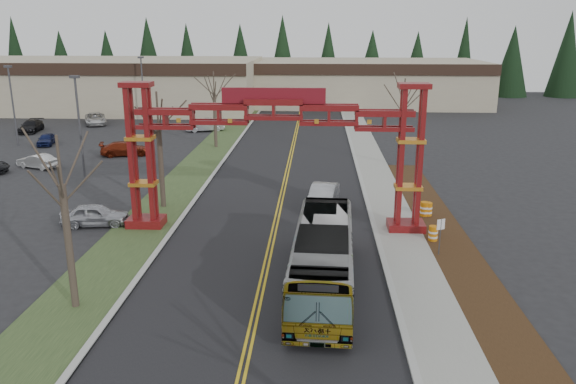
# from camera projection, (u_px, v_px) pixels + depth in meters

# --- Properties ---
(road) EXTENTS (12.00, 110.00, 0.02)m
(road) POSITION_uv_depth(u_px,v_px,m) (282.00, 196.00, 41.27)
(road) COLOR black
(road) RESTS_ON ground
(lane_line_left) EXTENTS (0.12, 100.00, 0.01)m
(lane_line_left) POSITION_uv_depth(u_px,v_px,m) (280.00, 196.00, 41.27)
(lane_line_left) COLOR gold
(lane_line_left) RESTS_ON road
(lane_line_right) EXTENTS (0.12, 100.00, 0.01)m
(lane_line_right) POSITION_uv_depth(u_px,v_px,m) (283.00, 196.00, 41.26)
(lane_line_right) COLOR gold
(lane_line_right) RESTS_ON road
(curb_right) EXTENTS (0.30, 110.00, 0.15)m
(curb_right) POSITION_uv_depth(u_px,v_px,m) (366.00, 197.00, 40.94)
(curb_right) COLOR #ABACA6
(curb_right) RESTS_ON ground
(sidewalk_right) EXTENTS (2.60, 110.00, 0.14)m
(sidewalk_right) POSITION_uv_depth(u_px,v_px,m) (386.00, 197.00, 40.87)
(sidewalk_right) COLOR gray
(sidewalk_right) RESTS_ON ground
(landscape_strip) EXTENTS (2.60, 50.00, 0.12)m
(landscape_strip) POSITION_uv_depth(u_px,v_px,m) (478.00, 289.00, 26.35)
(landscape_strip) COLOR black
(landscape_strip) RESTS_ON ground
(grass_median) EXTENTS (4.00, 110.00, 0.08)m
(grass_median) POSITION_uv_depth(u_px,v_px,m) (174.00, 194.00, 41.67)
(grass_median) COLOR #2B4221
(grass_median) RESTS_ON ground
(curb_left) EXTENTS (0.30, 110.00, 0.15)m
(curb_left) POSITION_uv_depth(u_px,v_px,m) (199.00, 194.00, 41.57)
(curb_left) COLOR #ABACA6
(curb_left) RESTS_ON ground
(gateway_arch) EXTENTS (18.20, 1.60, 8.90)m
(gateway_arch) POSITION_uv_depth(u_px,v_px,m) (274.00, 133.00, 32.90)
(gateway_arch) COLOR #590E0B
(gateway_arch) RESTS_ON ground
(retail_building_west) EXTENTS (46.00, 22.30, 7.50)m
(retail_building_west) POSITION_uv_depth(u_px,v_px,m) (108.00, 84.00, 86.80)
(retail_building_west) COLOR tan
(retail_building_west) RESTS_ON ground
(retail_building_east) EXTENTS (38.00, 20.30, 7.00)m
(retail_building_east) POSITION_uv_depth(u_px,v_px,m) (363.00, 82.00, 92.50)
(retail_building_east) COLOR tan
(retail_building_east) RESTS_ON ground
(conifer_treeline) EXTENTS (116.10, 5.60, 13.00)m
(conifer_treeline) POSITION_uv_depth(u_px,v_px,m) (306.00, 60.00, 103.73)
(conifer_treeline) COLOR black
(conifer_treeline) RESTS_ON ground
(transit_bus) EXTENTS (3.15, 11.45, 3.16)m
(transit_bus) POSITION_uv_depth(u_px,v_px,m) (323.00, 258.00, 26.07)
(transit_bus) COLOR #9EA0A5
(transit_bus) RESTS_ON ground
(silver_sedan) EXTENTS (2.46, 5.00, 1.58)m
(silver_sedan) POSITION_uv_depth(u_px,v_px,m) (323.00, 196.00, 38.52)
(silver_sedan) COLOR #A5A8AD
(silver_sedan) RESTS_ON ground
(parked_car_near_a) EXTENTS (4.29, 2.17, 1.40)m
(parked_car_near_a) POSITION_uv_depth(u_px,v_px,m) (95.00, 215.00, 34.94)
(parked_car_near_a) COLOR #A7A8AE
(parked_car_near_a) RESTS_ON ground
(parked_car_near_b) EXTENTS (4.01, 2.57, 1.25)m
(parked_car_near_b) POSITION_uv_depth(u_px,v_px,m) (37.00, 161.00, 49.59)
(parked_car_near_b) COLOR white
(parked_car_near_b) RESTS_ON ground
(parked_car_mid_a) EXTENTS (5.06, 3.06, 1.37)m
(parked_car_mid_a) POSITION_uv_depth(u_px,v_px,m) (125.00, 149.00, 54.53)
(parked_car_mid_a) COLOR maroon
(parked_car_mid_a) RESTS_ON ground
(parked_car_mid_b) EXTENTS (2.21, 3.85, 1.23)m
(parked_car_mid_b) POSITION_uv_depth(u_px,v_px,m) (46.00, 139.00, 59.59)
(parked_car_mid_b) COLOR #151E4C
(parked_car_mid_b) RESTS_ON ground
(parked_car_far_a) EXTENTS (4.83, 2.79, 1.50)m
(parked_car_far_a) POSITION_uv_depth(u_px,v_px,m) (205.00, 125.00, 67.58)
(parked_car_far_a) COLOR #B9B9C2
(parked_car_far_a) RESTS_ON ground
(parked_car_far_b) EXTENTS (4.40, 5.90, 1.49)m
(parked_car_far_b) POSITION_uv_depth(u_px,v_px,m) (95.00, 119.00, 72.46)
(parked_car_far_b) COLOR silver
(parked_car_far_b) RESTS_ON ground
(parked_car_far_c) EXTENTS (2.66, 5.05, 1.40)m
(parked_car_far_c) POSITION_uv_depth(u_px,v_px,m) (31.00, 126.00, 67.12)
(parked_car_far_c) COLOR black
(parked_car_far_c) RESTS_ON ground
(bare_tree_median_near) EXTENTS (3.17, 3.17, 7.71)m
(bare_tree_median_near) POSITION_uv_depth(u_px,v_px,m) (62.00, 186.00, 23.23)
(bare_tree_median_near) COLOR #382D26
(bare_tree_median_near) RESTS_ON ground
(bare_tree_median_mid) EXTENTS (3.52, 3.52, 7.94)m
(bare_tree_median_mid) POSITION_uv_depth(u_px,v_px,m) (159.00, 127.00, 37.22)
(bare_tree_median_mid) COLOR #382D26
(bare_tree_median_mid) RESTS_ON ground
(bare_tree_median_far) EXTENTS (3.38, 3.38, 7.79)m
(bare_tree_median_far) POSITION_uv_depth(u_px,v_px,m) (214.00, 94.00, 56.98)
(bare_tree_median_far) COLOR #382D26
(bare_tree_median_far) RESTS_ON ground
(bare_tree_right_far) EXTENTS (3.13, 3.13, 7.80)m
(bare_tree_right_far) POSITION_uv_depth(u_px,v_px,m) (404.00, 103.00, 48.56)
(bare_tree_right_far) COLOR #382D26
(bare_tree_right_far) RESTS_ON ground
(light_pole_near) EXTENTS (0.73, 0.36, 8.38)m
(light_pole_near) POSITION_uv_depth(u_px,v_px,m) (79.00, 120.00, 44.78)
(light_pole_near) COLOR #3F3F44
(light_pole_near) RESTS_ON ground
(light_pole_mid) EXTENTS (0.72, 0.36, 8.31)m
(light_pole_mid) POSITION_uv_depth(u_px,v_px,m) (12.00, 100.00, 58.26)
(light_pole_mid) COLOR #3F3F44
(light_pole_mid) RESTS_ON ground
(light_pole_far) EXTENTS (0.74, 0.37, 8.48)m
(light_pole_far) POSITION_uv_depth(u_px,v_px,m) (143.00, 84.00, 73.73)
(light_pole_far) COLOR #3F3F44
(light_pole_far) RESTS_ON ground
(street_sign) EXTENTS (0.46, 0.24, 2.13)m
(street_sign) POSITION_uv_depth(u_px,v_px,m) (440.00, 230.00, 29.91)
(street_sign) COLOR #3F3F44
(street_sign) RESTS_ON ground
(barrel_south) EXTENTS (0.53, 0.53, 0.98)m
(barrel_south) POSITION_uv_depth(u_px,v_px,m) (433.00, 234.00, 32.24)
(barrel_south) COLOR orange
(barrel_south) RESTS_ON ground
(barrel_mid) EXTENTS (0.56, 0.56, 1.04)m
(barrel_mid) POSITION_uv_depth(u_px,v_px,m) (424.00, 210.00, 36.53)
(barrel_mid) COLOR orange
(barrel_mid) RESTS_ON ground
(barrel_north) EXTENTS (0.54, 0.54, 1.00)m
(barrel_north) POSITION_uv_depth(u_px,v_px,m) (428.00, 210.00, 36.57)
(barrel_north) COLOR orange
(barrel_north) RESTS_ON ground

